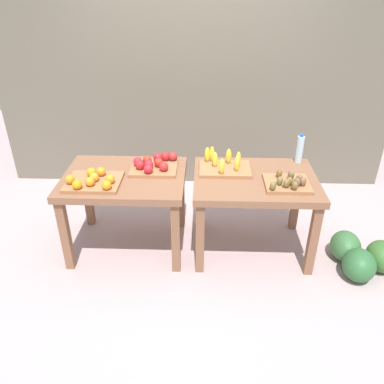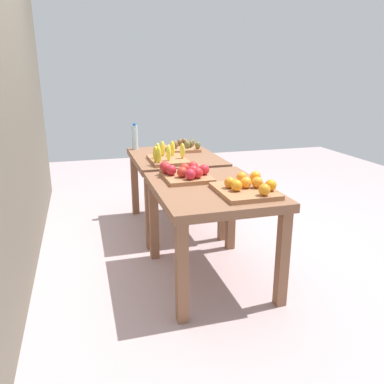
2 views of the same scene
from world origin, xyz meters
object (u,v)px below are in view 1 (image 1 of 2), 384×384
water_bottle (300,149)px  display_table_left (125,186)px  banana_crate (224,166)px  apple_bin (154,165)px  watermelon_pile (362,256)px  kiwi_bin (288,183)px  orange_bin (93,181)px  display_table_right (255,188)px

water_bottle → display_table_left: bearing=-168.2°
display_table_left → water_bottle: (1.54, 0.32, 0.23)m
banana_crate → water_bottle: (0.68, 0.19, 0.08)m
apple_bin → watermelon_pile: apple_bin is taller
kiwi_bin → banana_crate: bearing=150.8°
watermelon_pile → orange_bin: bearing=177.8°
kiwi_bin → water_bottle: (0.18, 0.47, 0.09)m
apple_bin → banana_crate: bearing=0.4°
kiwi_bin → water_bottle: bearing=69.0°
orange_bin → water_bottle: bearing=15.9°
display_table_left → display_table_right: bearing=0.0°
display_table_left → water_bottle: size_ratio=3.87×
display_table_right → apple_bin: (-0.87, 0.12, 0.15)m
banana_crate → watermelon_pile: 1.40m
display_table_left → kiwi_bin: bearing=-6.3°
watermelon_pile → banana_crate: bearing=161.7°
orange_bin → watermelon_pile: bearing=-2.2°
display_table_left → watermelon_pile: 2.12m
display_table_right → kiwi_bin: (0.24, -0.15, 0.14)m
watermelon_pile → kiwi_bin: bearing=170.5°
kiwi_bin → water_bottle: 0.51m
apple_bin → display_table_right: bearing=-8.1°
display_table_left → orange_bin: bearing=-140.3°
display_table_right → water_bottle: (0.42, 0.32, 0.23)m
display_table_left → orange_bin: (-0.21, -0.18, 0.14)m
display_table_left → kiwi_bin: 1.37m
orange_bin → water_bottle: water_bottle is taller
banana_crate → watermelon_pile: banana_crate is taller
orange_bin → kiwi_bin: size_ratio=1.22×
orange_bin → apple_bin: apple_bin is taller
display_table_left → orange_bin: size_ratio=2.36×
kiwi_bin → water_bottle: water_bottle is taller
display_table_right → water_bottle: water_bottle is taller
apple_bin → water_bottle: 1.31m
water_bottle → watermelon_pile: (0.51, -0.58, -0.73)m
display_table_right → water_bottle: 0.58m
display_table_left → water_bottle: bearing=11.8°
kiwi_bin → watermelon_pile: 0.94m
banana_crate → kiwi_bin: (0.50, -0.28, -0.01)m
banana_crate → display_table_left: bearing=-171.4°
apple_bin → water_bottle: (1.29, 0.20, 0.08)m
display_table_right → watermelon_pile: bearing=-15.9°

